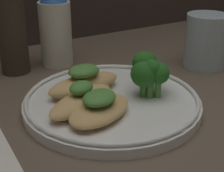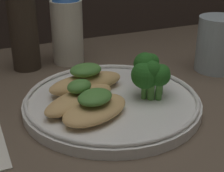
% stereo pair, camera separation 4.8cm
% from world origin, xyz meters
% --- Properties ---
extents(ground_plane, '(1.80, 1.80, 0.01)m').
position_xyz_m(ground_plane, '(0.00, 0.00, -0.01)').
color(ground_plane, brown).
extents(plate, '(0.25, 0.25, 0.02)m').
position_xyz_m(plate, '(0.00, 0.00, 0.01)').
color(plate, white).
rests_on(plate, ground_plane).
extents(grilled_meat_front, '(0.12, 0.10, 0.04)m').
position_xyz_m(grilled_meat_front, '(-0.04, -0.04, 0.03)').
color(grilled_meat_front, tan).
rests_on(grilled_meat_front, plate).
extents(grilled_meat_middle, '(0.12, 0.09, 0.04)m').
position_xyz_m(grilled_meat_middle, '(-0.05, -0.01, 0.03)').
color(grilled_meat_middle, tan).
rests_on(grilled_meat_middle, plate).
extents(grilled_meat_back, '(0.12, 0.06, 0.04)m').
position_xyz_m(grilled_meat_back, '(-0.02, 0.04, 0.03)').
color(grilled_meat_back, tan).
rests_on(grilled_meat_back, plate).
extents(broccoli_bunch, '(0.06, 0.05, 0.06)m').
position_xyz_m(broccoli_bunch, '(0.05, -0.02, 0.05)').
color(broccoli_bunch, '#569942').
rests_on(broccoli_bunch, plate).
extents(sauce_bottle, '(0.06, 0.06, 0.14)m').
position_xyz_m(sauce_bottle, '(-0.00, 0.21, 0.07)').
color(sauce_bottle, silver).
rests_on(sauce_bottle, ground_plane).
extents(pepper_grinder, '(0.05, 0.05, 0.18)m').
position_xyz_m(pepper_grinder, '(-0.08, 0.21, 0.08)').
color(pepper_grinder, '#382D23').
rests_on(pepper_grinder, ground_plane).
extents(drinking_glass, '(0.08, 0.08, 0.10)m').
position_xyz_m(drinking_glass, '(0.23, 0.06, 0.05)').
color(drinking_glass, silver).
rests_on(drinking_glass, ground_plane).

